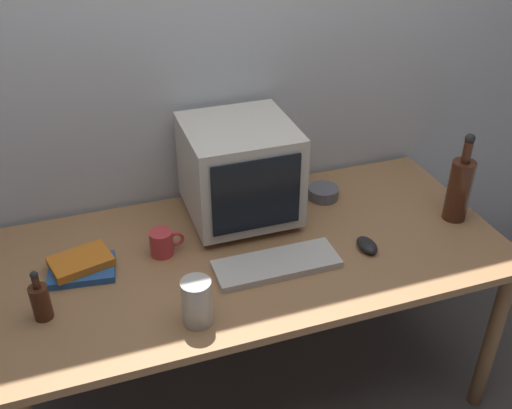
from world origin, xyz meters
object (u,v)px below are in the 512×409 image
at_px(crt_monitor, 239,171).
at_px(cd_spindle, 323,193).
at_px(keyboard, 277,264).
at_px(mug, 162,243).
at_px(bottle_tall, 460,188).
at_px(metal_canister, 197,302).
at_px(computer_mouse, 367,245).
at_px(book_stack, 81,266).
at_px(bottle_short, 41,301).

height_order(crt_monitor, cd_spindle, crt_monitor).
bearing_deg(keyboard, mug, 150.36).
bearing_deg(bottle_tall, metal_canister, -167.83).
relative_size(computer_mouse, metal_canister, 0.67).
height_order(keyboard, cd_spindle, cd_spindle).
height_order(crt_monitor, metal_canister, crt_monitor).
relative_size(crt_monitor, book_stack, 1.69).
bearing_deg(mug, cd_spindle, 12.91).
relative_size(bottle_short, book_stack, 0.75).
bearing_deg(cd_spindle, mug, -167.09).
xyz_separation_m(crt_monitor, cd_spindle, (0.35, 0.01, -0.17)).
xyz_separation_m(crt_monitor, keyboard, (0.02, -0.34, -0.18)).
xyz_separation_m(book_stack, metal_canister, (0.30, -0.35, 0.05)).
relative_size(bottle_short, cd_spindle, 1.44).
height_order(computer_mouse, bottle_tall, bottle_tall).
distance_m(book_stack, metal_canister, 0.47).
bearing_deg(bottle_short, keyboard, -0.33).
relative_size(bottle_tall, bottle_short, 2.01).
xyz_separation_m(keyboard, book_stack, (-0.62, 0.19, 0.01)).
bearing_deg(bottle_tall, mug, 172.81).
distance_m(computer_mouse, mug, 0.71).
xyz_separation_m(bottle_short, mug, (0.40, 0.19, -0.02)).
bearing_deg(bottle_short, crt_monitor, 24.72).
relative_size(keyboard, bottle_tall, 1.21).
distance_m(bottle_short, book_stack, 0.23).
relative_size(keyboard, cd_spindle, 3.50).
xyz_separation_m(keyboard, cd_spindle, (0.33, 0.35, 0.01)).
xyz_separation_m(crt_monitor, book_stack, (-0.60, -0.15, -0.17)).
bearing_deg(keyboard, crt_monitor, 93.64).
relative_size(keyboard, metal_canister, 2.80).
bearing_deg(cd_spindle, computer_mouse, -89.85).
distance_m(bottle_tall, cd_spindle, 0.51).
xyz_separation_m(keyboard, bottle_short, (-0.74, 0.00, 0.05)).
bearing_deg(computer_mouse, cd_spindle, 88.10).
height_order(book_stack, metal_canister, metal_canister).
height_order(keyboard, book_stack, book_stack).
xyz_separation_m(bottle_short, book_stack, (0.13, 0.18, -0.04)).
bearing_deg(mug, computer_mouse, -17.15).
height_order(keyboard, bottle_tall, bottle_tall).
height_order(bottle_tall, cd_spindle, bottle_tall).
xyz_separation_m(bottle_short, cd_spindle, (1.07, 0.35, -0.04)).
xyz_separation_m(bottle_tall, metal_canister, (-1.05, -0.23, -0.06)).
xyz_separation_m(book_stack, mug, (0.27, 0.01, 0.02)).
height_order(computer_mouse, cd_spindle, cd_spindle).
xyz_separation_m(crt_monitor, bottle_short, (-0.72, -0.33, -0.13)).
xyz_separation_m(bottle_tall, cd_spindle, (-0.41, 0.29, -0.11)).
bearing_deg(computer_mouse, keyboard, 176.22).
distance_m(keyboard, bottle_tall, 0.75).
height_order(crt_monitor, bottle_tall, crt_monitor).
bearing_deg(metal_canister, mug, 94.88).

